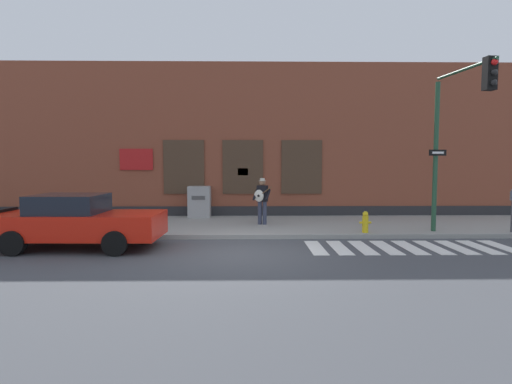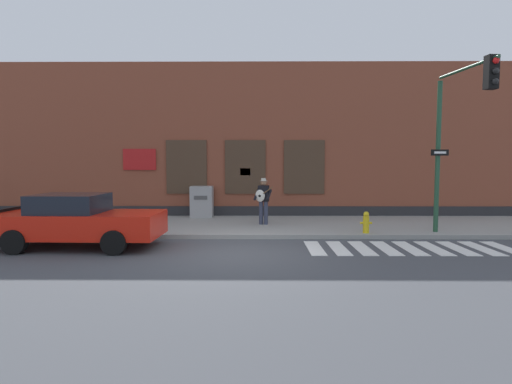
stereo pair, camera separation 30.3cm
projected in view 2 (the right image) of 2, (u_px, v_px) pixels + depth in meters
ground_plane at (237, 253)px, 10.67m from camera, size 160.00×160.00×0.00m
sidewalk at (243, 226)px, 14.88m from camera, size 28.00×4.60×0.14m
building_backdrop at (247, 144)px, 18.93m from camera, size 28.00×4.06×6.65m
crosswalk at (410, 248)px, 11.26m from camera, size 5.78×1.90×0.01m
red_car at (77, 221)px, 11.31m from camera, size 4.64×2.06×1.53m
busker at (263, 198)px, 14.64m from camera, size 0.72×0.65×1.70m
traffic_light at (458, 121)px, 11.89m from camera, size 0.72×2.71×5.08m
utility_box at (202, 202)px, 16.69m from camera, size 0.91×0.70×1.29m
fire_hydrant at (366, 222)px, 12.88m from camera, size 0.38×0.20×0.70m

